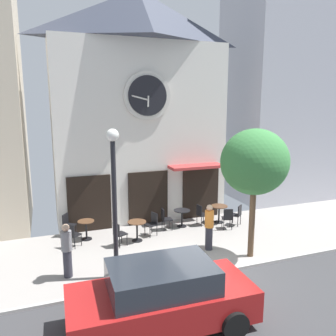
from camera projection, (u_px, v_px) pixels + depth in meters
ground_plane at (214, 276)px, 10.34m from camera, size 24.20×10.20×0.13m
clock_building at (140, 105)px, 14.85m from camera, size 7.46×3.33×9.78m
neighbor_building_right at (282, 55)px, 18.11m from camera, size 5.31×4.23×15.30m
street_lamp at (115, 205)px, 9.80m from camera, size 0.36×0.36×4.47m
street_tree at (255, 162)px, 11.04m from camera, size 2.29×2.06×4.37m
cafe_table_near_curb at (86, 227)px, 12.96m from camera, size 0.63×0.63×0.75m
cafe_table_center at (137, 227)px, 12.82m from camera, size 0.70×0.70×0.77m
cafe_table_near_door at (182, 215)px, 14.32m from camera, size 0.68×0.68×0.72m
cafe_table_rightmost at (219, 211)px, 14.80m from camera, size 0.73×0.73×0.76m
cafe_chair_outer at (165, 218)px, 13.95m from camera, size 0.43×0.43×0.90m
cafe_chair_curbside at (228, 217)px, 14.00m from camera, size 0.50×0.50×0.90m
cafe_chair_left_end at (201, 213)px, 14.48m from camera, size 0.46×0.46×0.90m
cafe_chair_corner at (237, 213)px, 14.46m from camera, size 0.56×0.56×0.90m
cafe_chair_under_awning at (72, 233)px, 12.25m from camera, size 0.56×0.56×0.90m
cafe_chair_near_lamp at (68, 223)px, 13.29m from camera, size 0.56×0.56×0.90m
cafe_chair_facing_wall at (152, 222)px, 13.38m from camera, size 0.51×0.51×0.90m
cafe_chair_mid_row at (118, 232)px, 12.34m from camera, size 0.53×0.53×0.90m
pedestrian_orange at (209, 227)px, 12.00m from camera, size 0.44×0.44×1.67m
pedestrian_grey at (67, 250)px, 10.11m from camera, size 0.42×0.42×1.67m
parked_car_red at (162, 297)px, 7.85m from camera, size 4.35×2.13×1.55m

